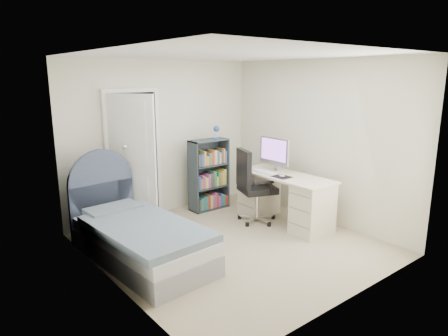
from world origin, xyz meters
TOP-DOWN VIEW (x-y plane):
  - room_shell at (0.00, 0.00)m, footprint 3.50×3.70m
  - door at (-0.68, 1.55)m, footprint 0.92×0.73m
  - bed at (-1.19, 0.42)m, footprint 1.10×2.12m
  - nightstand at (-1.04, 1.58)m, footprint 0.44×0.44m
  - floor_lamp at (-0.88, 1.44)m, footprint 0.18×0.18m
  - bookcase at (0.66, 1.41)m, footprint 0.68×0.29m
  - desk at (1.15, 0.15)m, footprint 0.63×1.58m
  - office_chair at (0.78, 0.48)m, footprint 0.66×0.67m

SIDE VIEW (x-z plane):
  - bed at x=-1.19m, z-range -0.35..0.92m
  - nightstand at x=-1.04m, z-range 0.10..0.74m
  - desk at x=1.15m, z-range -0.23..1.07m
  - floor_lamp at x=-0.88m, z-range -0.12..1.17m
  - bookcase at x=0.66m, z-range -0.16..1.27m
  - office_chair at x=0.78m, z-range 0.06..1.22m
  - door at x=-0.68m, z-range 0.00..2.06m
  - room_shell at x=0.00m, z-range -0.05..2.55m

